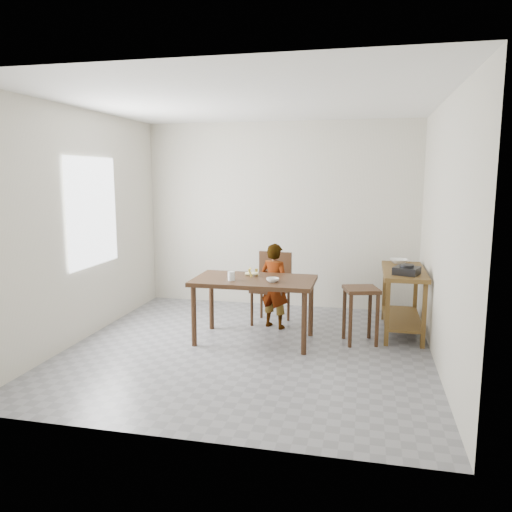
% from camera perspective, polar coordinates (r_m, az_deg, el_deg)
% --- Properties ---
extents(floor, '(4.00, 4.00, 0.04)m').
position_cam_1_polar(floor, '(5.73, -0.89, -10.77)').
color(floor, slate).
rests_on(floor, ground).
extents(ceiling, '(4.00, 4.00, 0.04)m').
position_cam_1_polar(ceiling, '(5.44, -0.96, 17.50)').
color(ceiling, white).
rests_on(ceiling, wall_back).
extents(wall_back, '(4.00, 0.04, 2.70)m').
position_cam_1_polar(wall_back, '(7.38, 2.75, 4.66)').
color(wall_back, beige).
rests_on(wall_back, ground).
extents(wall_front, '(4.00, 0.04, 2.70)m').
position_cam_1_polar(wall_front, '(3.50, -8.67, -0.57)').
color(wall_front, beige).
rests_on(wall_front, ground).
extents(wall_left, '(0.04, 4.00, 2.70)m').
position_cam_1_polar(wall_left, '(6.20, -19.42, 3.27)').
color(wall_left, beige).
rests_on(wall_left, ground).
extents(wall_right, '(0.04, 4.00, 2.70)m').
position_cam_1_polar(wall_right, '(5.32, 20.77, 2.28)').
color(wall_right, beige).
rests_on(wall_right, ground).
extents(window_pane, '(0.02, 1.10, 1.30)m').
position_cam_1_polar(window_pane, '(6.33, -18.16, 4.81)').
color(window_pane, white).
rests_on(window_pane, wall_left).
extents(dining_table, '(1.40, 0.80, 0.75)m').
position_cam_1_polar(dining_table, '(5.88, -0.21, -6.17)').
color(dining_table, '#362011').
rests_on(dining_table, floor).
extents(prep_counter, '(0.50, 1.20, 0.80)m').
position_cam_1_polar(prep_counter, '(6.44, 16.39, -4.98)').
color(prep_counter, brown).
rests_on(prep_counter, floor).
extents(child, '(0.47, 0.39, 1.09)m').
position_cam_1_polar(child, '(6.35, 2.15, -3.42)').
color(child, white).
rests_on(child, floor).
extents(dining_chair, '(0.50, 0.50, 0.93)m').
position_cam_1_polar(dining_chair, '(6.55, 1.67, -3.78)').
color(dining_chair, '#362011').
rests_on(dining_chair, floor).
extents(stool, '(0.46, 0.46, 0.66)m').
position_cam_1_polar(stool, '(5.95, 11.84, -6.65)').
color(stool, '#362011').
rests_on(stool, floor).
extents(glass_tumbler, '(0.10, 0.10, 0.10)m').
position_cam_1_polar(glass_tumbler, '(5.70, -2.84, -2.30)').
color(glass_tumbler, white).
rests_on(glass_tumbler, dining_table).
extents(small_bowl, '(0.16, 0.16, 0.05)m').
position_cam_1_polar(small_bowl, '(5.62, 1.91, -2.75)').
color(small_bowl, white).
rests_on(small_bowl, dining_table).
extents(banana, '(0.20, 0.16, 0.07)m').
position_cam_1_polar(banana, '(5.94, -0.47, -1.98)').
color(banana, yellow).
rests_on(banana, dining_table).
extents(serving_bowl, '(0.25, 0.25, 0.06)m').
position_cam_1_polar(serving_bowl, '(6.76, 16.01, -0.57)').
color(serving_bowl, white).
rests_on(serving_bowl, prep_counter).
extents(gas_burner, '(0.34, 0.34, 0.09)m').
position_cam_1_polar(gas_burner, '(6.03, 16.84, -1.61)').
color(gas_burner, black).
rests_on(gas_burner, prep_counter).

